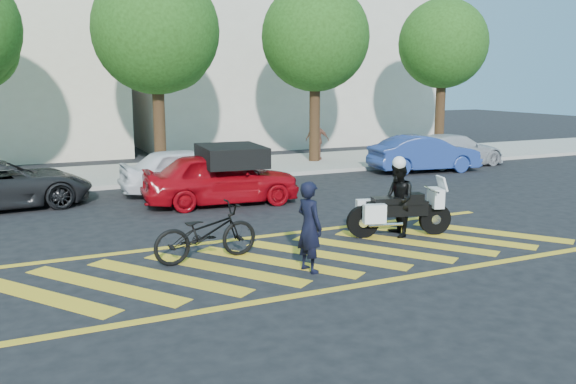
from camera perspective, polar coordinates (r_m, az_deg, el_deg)
name	(u,v)px	position (r m, az deg, el deg)	size (l,w,h in m)	color
ground	(304,258)	(12.33, 1.47, -6.18)	(90.00, 90.00, 0.00)	black
sidewalk	(161,172)	(23.42, -11.78, 1.82)	(60.00, 5.00, 0.15)	#9E998E
crosswalk	(302,258)	(12.31, 1.31, -6.18)	(12.33, 4.00, 0.01)	gold
building_right	(280,43)	(34.69, -0.76, 13.80)	(16.00, 8.00, 11.00)	beige
tree_center	(159,35)	(23.31, -11.98, 14.16)	(4.60, 4.60, 7.56)	black
tree_right	(317,41)	(25.61, 2.76, 13.91)	(4.40, 4.40, 7.41)	black
tree_far_right	(444,47)	(29.20, 14.41, 12.99)	(4.00, 4.00, 7.10)	black
officer_bike	(309,227)	(11.28, 2.01, -3.27)	(0.62, 0.41, 1.71)	black
bicycle	(206,233)	(12.13, -7.69, -3.79)	(0.75, 2.15, 1.13)	black
police_motorcycle	(398,211)	(14.08, 10.25, -1.75)	(2.41, 1.10, 1.08)	black
officer_moto	(398,200)	(14.00, 10.25, -0.72)	(0.83, 0.64, 1.70)	black
red_convertible	(221,178)	(17.45, -6.29, 1.30)	(1.79, 4.44, 1.51)	#A30710
parked_mid_right	(189,170)	(19.32, -9.25, 2.02)	(1.71, 4.24, 1.45)	white
parked_right	(424,154)	(24.05, 12.65, 3.51)	(1.48, 4.26, 1.40)	navy
parked_far_right	(453,150)	(25.97, 15.22, 3.81)	(1.85, 4.54, 1.32)	#A9ABB1
pedestrian_right	(317,140)	(25.84, 2.76, 4.89)	(0.99, 0.41, 1.70)	brown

